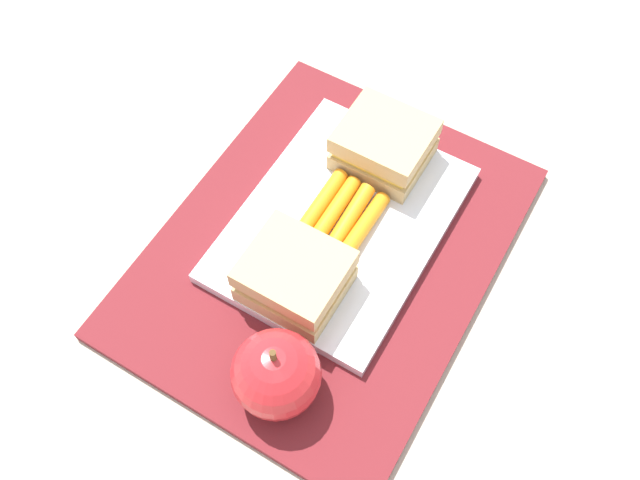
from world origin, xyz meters
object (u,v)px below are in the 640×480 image
(food_tray, at_px, (341,223))
(apple, at_px, (276,374))
(sandwich_half_left, at_px, (384,145))
(sandwich_half_right, at_px, (295,276))
(carrot_sticks_bundle, at_px, (342,215))

(food_tray, relative_size, apple, 2.85)
(apple, bearing_deg, food_tray, -168.56)
(sandwich_half_left, distance_m, sandwich_half_right, 0.16)
(sandwich_half_left, height_order, apple, apple)
(sandwich_half_right, bearing_deg, apple, 21.95)
(food_tray, bearing_deg, carrot_sticks_bundle, -160.74)
(food_tray, bearing_deg, sandwich_half_left, 180.00)
(food_tray, distance_m, carrot_sticks_bundle, 0.01)
(carrot_sticks_bundle, bearing_deg, apple, 11.45)
(carrot_sticks_bundle, relative_size, apple, 0.98)
(carrot_sticks_bundle, xyz_separation_m, apple, (0.16, 0.03, 0.02))
(food_tray, relative_size, sandwich_half_left, 2.88)
(sandwich_half_left, height_order, sandwich_half_right, same)
(food_tray, bearing_deg, apple, 11.44)
(sandwich_half_left, distance_m, carrot_sticks_bundle, 0.08)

